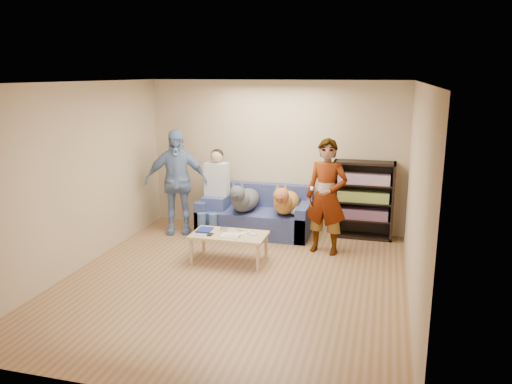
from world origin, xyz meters
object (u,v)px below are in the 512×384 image
(notebook_blue, at_px, (205,230))
(dog_tan, at_px, (286,202))
(person_standing_left, at_px, (176,182))
(dog_gray, at_px, (244,199))
(person_standing_right, at_px, (326,197))
(person_seated, at_px, (215,189))
(bookshelf, at_px, (363,198))
(camera_silver, at_px, (224,229))
(coffee_table, at_px, (229,237))
(sofa, at_px, (255,217))

(notebook_blue, height_order, dog_tan, dog_tan)
(person_standing_left, relative_size, dog_gray, 1.44)
(notebook_blue, bearing_deg, person_standing_right, 21.89)
(person_standing_right, distance_m, dog_tan, 0.92)
(person_standing_left, relative_size, dog_tan, 1.55)
(person_seated, bearing_deg, notebook_blue, -78.27)
(dog_tan, height_order, bookshelf, bookshelf)
(person_standing_right, distance_m, person_standing_left, 2.63)
(notebook_blue, bearing_deg, bookshelf, 35.41)
(person_standing_right, relative_size, notebook_blue, 6.80)
(person_standing_right, xyz_separation_m, bookshelf, (0.51, 0.89, -0.20))
(person_standing_right, relative_size, person_standing_left, 0.98)
(camera_silver, height_order, dog_gray, dog_gray)
(person_seated, relative_size, dog_tan, 1.26)
(coffee_table, relative_size, bookshelf, 0.85)
(person_seated, bearing_deg, bookshelf, 8.27)
(person_standing_left, relative_size, sofa, 0.95)
(person_seated, height_order, coffee_table, person_seated)
(sofa, height_order, person_seated, person_seated)
(dog_gray, relative_size, coffee_table, 1.14)
(notebook_blue, xyz_separation_m, dog_tan, (0.99, 1.19, 0.20))
(person_seated, bearing_deg, dog_tan, -1.70)
(notebook_blue, relative_size, camera_silver, 2.36)
(coffee_table, height_order, bookshelf, bookshelf)
(notebook_blue, xyz_separation_m, sofa, (0.43, 1.35, -0.15))
(dog_gray, bearing_deg, sofa, 54.38)
(person_standing_left, distance_m, dog_tan, 1.90)
(dog_gray, distance_m, coffee_table, 1.24)
(person_standing_left, xyz_separation_m, sofa, (1.32, 0.31, -0.62))
(camera_silver, bearing_deg, sofa, 83.50)
(notebook_blue, xyz_separation_m, person_seated, (-0.25, 1.22, 0.34))
(notebook_blue, height_order, person_seated, person_seated)
(camera_silver, distance_m, bookshelf, 2.48)
(notebook_blue, xyz_separation_m, dog_gray, (0.28, 1.15, 0.21))
(person_seated, bearing_deg, camera_silver, -65.14)
(person_standing_left, distance_m, notebook_blue, 1.44)
(person_seated, xyz_separation_m, coffee_table, (0.65, -1.27, -0.40))
(notebook_blue, distance_m, coffee_table, 0.41)
(person_standing_right, distance_m, coffee_table, 1.60)
(person_standing_left, height_order, sofa, person_standing_left)
(coffee_table, bearing_deg, person_standing_right, 29.32)
(person_seated, xyz_separation_m, dog_tan, (1.24, -0.04, -0.14))
(camera_silver, height_order, dog_tan, dog_tan)
(camera_silver, distance_m, person_seated, 1.31)
(dog_gray, distance_m, bookshelf, 1.99)
(sofa, relative_size, dog_gray, 1.52)
(sofa, distance_m, person_seated, 0.85)
(sofa, relative_size, person_seated, 1.29)
(sofa, relative_size, dog_tan, 1.63)
(person_standing_right, height_order, person_seated, person_standing_right)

